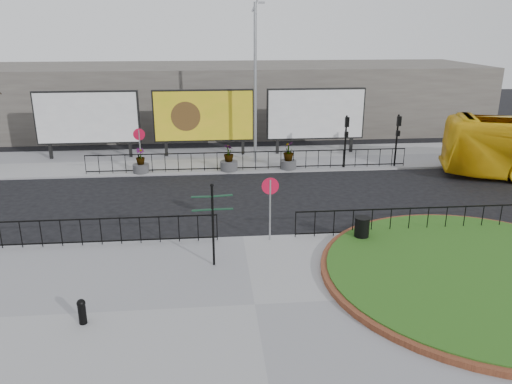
{
  "coord_description": "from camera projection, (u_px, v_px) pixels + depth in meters",
  "views": [
    {
      "loc": [
        -1.17,
        -17.77,
        7.9
      ],
      "look_at": [
        0.62,
        1.15,
        1.53
      ],
      "focal_mm": 35.0,
      "sensor_mm": 36.0,
      "label": 1
    }
  ],
  "objects": [
    {
      "name": "billboard_right",
      "position": [
        316.0,
        114.0,
        31.3
      ],
      "size": [
        6.2,
        0.31,
        4.1
      ],
      "color": "black",
      "rests_on": "pavement_far"
    },
    {
      "name": "railing_far",
      "position": [
        249.0,
        161.0,
        28.04
      ],
      "size": [
        18.0,
        0.1,
        1.1
      ],
      "primitive_type": null,
      "color": "black",
      "rests_on": "pavement_far"
    },
    {
      "name": "billboard_mid",
      "position": [
        204.0,
        116.0,
        30.68
      ],
      "size": [
        6.2,
        0.31,
        4.1
      ],
      "color": "black",
      "rests_on": "pavement_far"
    },
    {
      "name": "railing_near_left",
      "position": [
        81.0,
        232.0,
        18.36
      ],
      "size": [
        10.0,
        0.1,
        1.1
      ],
      "primitive_type": null,
      "color": "black",
      "rests_on": "pavement_near"
    },
    {
      "name": "fingerpost_sign",
      "position": [
        213.0,
        217.0,
        16.5
      ],
      "size": [
        1.37,
        0.29,
        2.92
      ],
      "rotation": [
        0.0,
        0.0,
        -0.0
      ],
      "color": "black",
      "rests_on": "pavement_near"
    },
    {
      "name": "planter_a",
      "position": [
        141.0,
        164.0,
        27.62
      ],
      "size": [
        0.9,
        0.9,
        1.39
      ],
      "color": "#4C4C4F",
      "rests_on": "pavement_far"
    },
    {
      "name": "pavement_near",
      "position": [
        255.0,
        306.0,
        14.65
      ],
      "size": [
        30.0,
        10.0,
        0.12
      ],
      "primitive_type": "cube",
      "color": "gray",
      "rests_on": "ground"
    },
    {
      "name": "brick_edge",
      "position": [
        481.0,
        274.0,
        16.21
      ],
      "size": [
        10.4,
        10.4,
        0.18
      ],
      "primitive_type": "cylinder",
      "color": "brown",
      "rests_on": "pavement_near"
    },
    {
      "name": "railing_near_right",
      "position": [
        409.0,
        220.0,
        19.47
      ],
      "size": [
        9.0,
        0.1,
        1.1
      ],
      "primitive_type": null,
      "color": "black",
      "rests_on": "pavement_near"
    },
    {
      "name": "bollard",
      "position": [
        82.0,
        310.0,
        13.58
      ],
      "size": [
        0.24,
        0.24,
        0.74
      ],
      "color": "black",
      "rests_on": "pavement_near"
    },
    {
      "name": "speed_sign_far",
      "position": [
        140.0,
        141.0,
        27.21
      ],
      "size": [
        0.64,
        0.07,
        2.47
      ],
      "color": "gray",
      "rests_on": "pavement_far"
    },
    {
      "name": "ground",
      "position": [
        243.0,
        239.0,
        19.39
      ],
      "size": [
        90.0,
        90.0,
        0.0
      ],
      "primitive_type": "plane",
      "color": "black",
      "rests_on": "ground"
    },
    {
      "name": "signal_pole_b",
      "position": [
        398.0,
        133.0,
        28.38
      ],
      "size": [
        0.22,
        0.26,
        3.0
      ],
      "color": "black",
      "rests_on": "pavement_far"
    },
    {
      "name": "billboard_left",
      "position": [
        87.0,
        118.0,
        30.05
      ],
      "size": [
        6.2,
        0.31,
        4.1
      ],
      "color": "black",
      "rests_on": "pavement_far"
    },
    {
      "name": "planter_c",
      "position": [
        288.0,
        158.0,
        28.32
      ],
      "size": [
        0.93,
        0.93,
        1.56
      ],
      "color": "#4C4C4F",
      "rests_on": "pavement_far"
    },
    {
      "name": "litter_bin",
      "position": [
        362.0,
        229.0,
        18.73
      ],
      "size": [
        0.59,
        0.59,
        0.98
      ],
      "color": "black",
      "rests_on": "pavement_near"
    },
    {
      "name": "pavement_far",
      "position": [
        230.0,
        159.0,
        30.7
      ],
      "size": [
        44.0,
        6.0,
        0.12
      ],
      "primitive_type": "cube",
      "color": "gray",
      "rests_on": "ground"
    },
    {
      "name": "grass_lawn",
      "position": [
        481.0,
        274.0,
        16.2
      ],
      "size": [
        10.0,
        10.0,
        0.22
      ],
      "primitive_type": "cylinder",
      "color": "#294E15",
      "rests_on": "pavement_near"
    },
    {
      "name": "building_backdrop",
      "position": [
        224.0,
        97.0,
        39.36
      ],
      "size": [
        40.0,
        10.0,
        5.0
      ],
      "primitive_type": "cube",
      "color": "#625D55",
      "rests_on": "ground"
    },
    {
      "name": "planter_b",
      "position": [
        229.0,
        161.0,
        28.04
      ],
      "size": [
        0.99,
        0.99,
        1.49
      ],
      "color": "#4C4C4F",
      "rests_on": "pavement_far"
    },
    {
      "name": "speed_sign_near",
      "position": [
        270.0,
        195.0,
        18.49
      ],
      "size": [
        0.64,
        0.07,
        2.47
      ],
      "color": "gray",
      "rests_on": "pavement_near"
    },
    {
      "name": "signal_pole_a",
      "position": [
        346.0,
        134.0,
        28.12
      ],
      "size": [
        0.22,
        0.26,
        3.0
      ],
      "color": "black",
      "rests_on": "pavement_far"
    },
    {
      "name": "lamp_post",
      "position": [
        255.0,
        82.0,
        28.38
      ],
      "size": [
        0.74,
        0.18,
        9.23
      ],
      "color": "gray",
      "rests_on": "pavement_far"
    }
  ]
}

